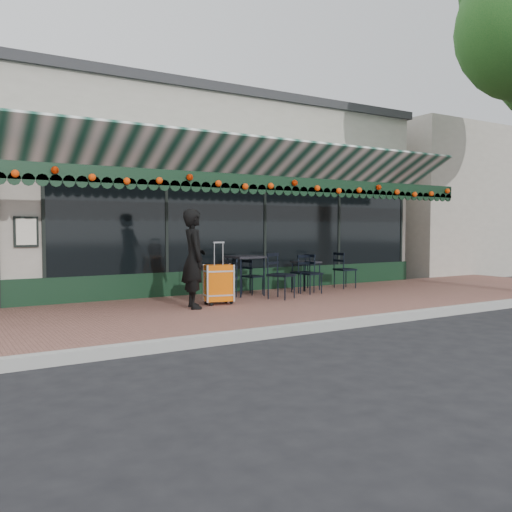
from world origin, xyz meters
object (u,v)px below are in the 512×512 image
chair_a_right (345,270)px  suitcase (219,284)px  cafe_table_b (246,260)px  chair_b_front (281,276)px  chair_b_left (227,277)px  chair_b_right (252,277)px  chair_a_front (310,274)px  woman (194,259)px  chair_a_left (303,273)px  cafe_table_a (306,264)px

chair_a_right → suitcase: bearing=104.7°
cafe_table_b → chair_b_front: bearing=-69.9°
chair_b_left → chair_b_right: 0.64m
chair_b_front → chair_b_left: bearing=105.7°
chair_b_right → chair_a_front: bearing=-127.7°
woman → chair_a_right: size_ratio=2.03×
chair_b_right → chair_b_front: size_ratio=0.81×
suitcase → chair_b_right: size_ratio=1.52×
woman → chair_b_front: (2.03, 0.23, -0.41)m
cafe_table_b → chair_b_front: (0.32, -0.87, -0.28)m
chair_a_front → chair_b_left: 1.84m
cafe_table_b → chair_b_left: bearing=-179.2°
chair_a_front → chair_b_left: chair_a_front is taller
woman → chair_a_left: size_ratio=2.04×
chair_a_front → chair_b_right: size_ratio=1.12×
chair_a_left → suitcase: bearing=-72.1°
chair_a_front → chair_b_right: chair_a_front is taller
chair_a_front → chair_b_left: (-1.77, 0.48, -0.03)m
chair_b_left → chair_b_front: size_ratio=0.85×
chair_a_left → cafe_table_a: bearing=139.2°
suitcase → chair_b_right: suitcase is taller
chair_a_left → chair_b_left: (-1.74, 0.27, -0.03)m
chair_a_front → woman: bearing=-176.0°
chair_b_right → chair_b_front: bearing=175.3°
chair_a_front → chair_b_right: 1.26m
woman → chair_a_left: 3.15m
cafe_table_b → chair_a_front: size_ratio=0.98×
cafe_table_b → chair_a_front: chair_a_front is taller
cafe_table_a → chair_b_front: size_ratio=0.70×
suitcase → cafe_table_a: 3.04m
chair_b_right → suitcase: bearing=113.7°
woman → suitcase: bearing=-61.4°
woman → chair_a_left: (3.00, 0.83, -0.45)m
chair_a_front → cafe_table_a: bearing=52.6°
cafe_table_a → suitcase: bearing=-158.9°
cafe_table_a → cafe_table_b: size_ratio=0.78×
cafe_table_a → chair_a_left: size_ratio=0.76×
chair_a_front → cafe_table_b: bearing=152.4°
cafe_table_b → cafe_table_a: bearing=5.2°
cafe_table_a → cafe_table_b: bearing=-174.8°
chair_b_right → chair_b_front: 0.92m
chair_a_left → chair_b_right: chair_a_left is taller
suitcase → chair_b_right: bearing=48.4°
cafe_table_a → chair_b_right: chair_b_right is taller
cafe_table_b → chair_a_front: 1.45m
cafe_table_b → chair_a_right: chair_a_right is taller
chair_a_left → chair_b_right: 1.15m
cafe_table_b → chair_a_right: 2.70m
cafe_table_a → chair_a_right: 1.02m
cafe_table_b → chair_b_left: cafe_table_b is taller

